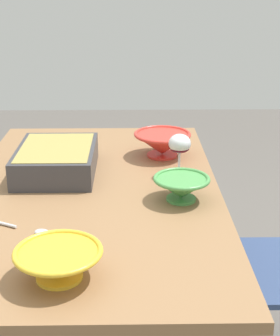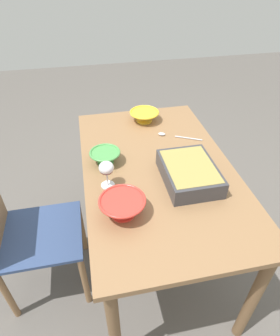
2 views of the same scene
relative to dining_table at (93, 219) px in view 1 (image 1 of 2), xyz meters
name	(u,v)px [view 1 (image 1 of 2)]	position (x,y,z in m)	size (l,w,h in m)	color
dining_table	(93,219)	(0.00, 0.00, 0.00)	(1.32, 0.79, 0.78)	olive
wine_glass	(180,147)	(0.10, -0.28, 0.21)	(0.07, 0.07, 0.14)	white
casserole_dish	(57,159)	(0.14, 0.12, 0.16)	(0.34, 0.25, 0.09)	#38383D
mixing_bowl	(181,187)	(-0.09, -0.27, 0.15)	(0.17, 0.17, 0.07)	#4C994C
small_bowl	(59,262)	(-0.50, 0.03, 0.15)	(0.19, 0.19, 0.07)	yellow
serving_bowl	(162,143)	(0.30, -0.24, 0.16)	(0.21, 0.21, 0.09)	red
serving_spoon	(23,228)	(-0.27, 0.16, 0.11)	(0.14, 0.25, 0.01)	silver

